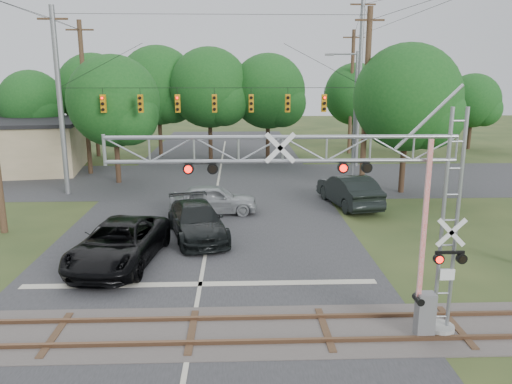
{
  "coord_description": "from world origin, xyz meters",
  "views": [
    {
      "loc": [
        1.41,
        -11.54,
        7.53
      ],
      "look_at": [
        2.12,
        7.5,
        3.0
      ],
      "focal_mm": 35.0,
      "sensor_mm": 36.0,
      "label": 1
    }
  ],
  "objects_px": {
    "crossing_gantry": "(348,201)",
    "car_dark": "(197,221)",
    "traffic_signal_span": "(229,103)",
    "pickup_black": "(119,243)",
    "streetlight": "(353,108)",
    "sedan_silver": "(213,199)"
  },
  "relations": [
    {
      "from": "crossing_gantry",
      "to": "car_dark",
      "type": "distance_m",
      "value": 11.08
    },
    {
      "from": "traffic_signal_span",
      "to": "pickup_black",
      "type": "height_order",
      "value": "traffic_signal_span"
    },
    {
      "from": "crossing_gantry",
      "to": "pickup_black",
      "type": "relative_size",
      "value": 1.61
    },
    {
      "from": "crossing_gantry",
      "to": "traffic_signal_span",
      "type": "relative_size",
      "value": 0.52
    },
    {
      "from": "pickup_black",
      "to": "car_dark",
      "type": "relative_size",
      "value": 1.12
    },
    {
      "from": "crossing_gantry",
      "to": "streetlight",
      "type": "xyz_separation_m",
      "value": [
        5.44,
        23.58,
        0.96
      ]
    },
    {
      "from": "car_dark",
      "to": "sedan_silver",
      "type": "distance_m",
      "value": 4.18
    },
    {
      "from": "crossing_gantry",
      "to": "pickup_black",
      "type": "height_order",
      "value": "crossing_gantry"
    },
    {
      "from": "traffic_signal_span",
      "to": "crossing_gantry",
      "type": "bearing_deg",
      "value": -79.0
    },
    {
      "from": "crossing_gantry",
      "to": "traffic_signal_span",
      "type": "distance_m",
      "value": 18.77
    },
    {
      "from": "crossing_gantry",
      "to": "traffic_signal_span",
      "type": "xyz_separation_m",
      "value": [
        -3.57,
        18.36,
        1.62
      ]
    },
    {
      "from": "sedan_silver",
      "to": "streetlight",
      "type": "bearing_deg",
      "value": -47.37
    },
    {
      "from": "traffic_signal_span",
      "to": "streetlight",
      "type": "distance_m",
      "value": 10.43
    },
    {
      "from": "pickup_black",
      "to": "car_dark",
      "type": "height_order",
      "value": "pickup_black"
    },
    {
      "from": "sedan_silver",
      "to": "streetlight",
      "type": "height_order",
      "value": "streetlight"
    },
    {
      "from": "pickup_black",
      "to": "sedan_silver",
      "type": "height_order",
      "value": "pickup_black"
    },
    {
      "from": "pickup_black",
      "to": "traffic_signal_span",
      "type": "bearing_deg",
      "value": 77.95
    },
    {
      "from": "traffic_signal_span",
      "to": "car_dark",
      "type": "height_order",
      "value": "traffic_signal_span"
    },
    {
      "from": "traffic_signal_span",
      "to": "pickup_black",
      "type": "distance_m",
      "value": 13.88
    },
    {
      "from": "crossing_gantry",
      "to": "sedan_silver",
      "type": "bearing_deg",
      "value": 108.08
    },
    {
      "from": "streetlight",
      "to": "crossing_gantry",
      "type": "bearing_deg",
      "value": -102.99
    },
    {
      "from": "traffic_signal_span",
      "to": "streetlight",
      "type": "height_order",
      "value": "traffic_signal_span"
    }
  ]
}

